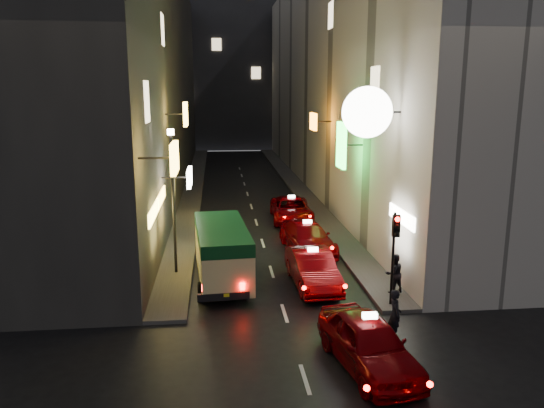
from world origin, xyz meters
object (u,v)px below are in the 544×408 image
object	(u,v)px
taxi_near	(369,339)
lamp_post	(173,192)
minibus	(222,247)
traffic_light	(395,239)
pedestrian_crossing	(395,311)

from	to	relation	value
taxi_near	lamp_post	distance (m)	10.89
minibus	lamp_post	world-z (taller)	lamp_post
lamp_post	traffic_light	bearing A→B (deg)	-28.91
taxi_near	pedestrian_crossing	xyz separation A→B (m)	(1.36, 1.68, 0.06)
taxi_near	traffic_light	distance (m)	4.85
taxi_near	minibus	bearing A→B (deg)	118.99
pedestrian_crossing	traffic_light	bearing A→B (deg)	-15.18
taxi_near	traffic_light	bearing A→B (deg)	62.80
taxi_near	pedestrian_crossing	distance (m)	2.16
pedestrian_crossing	minibus	bearing A→B (deg)	45.11
taxi_near	traffic_light	size ratio (longest dim) A/B	1.70
minibus	pedestrian_crossing	xyz separation A→B (m)	(5.49, -5.78, -0.59)
minibus	taxi_near	world-z (taller)	minibus
pedestrian_crossing	lamp_post	world-z (taller)	lamp_post
pedestrian_crossing	lamp_post	xyz separation A→B (m)	(-7.50, 6.85, 2.77)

